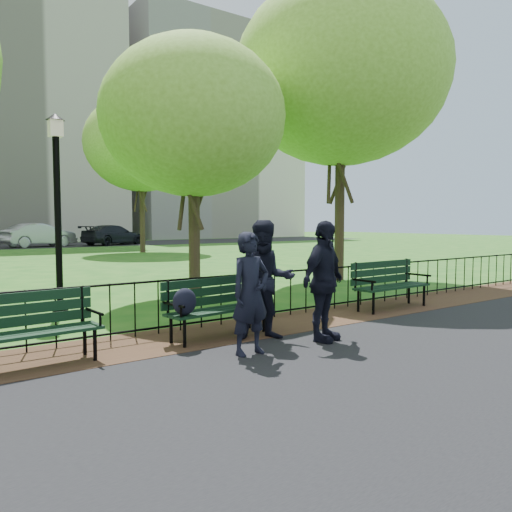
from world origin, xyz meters
TOP-DOWN VIEW (x-y plane):
  - ground at (0.00, 0.00)m, footprint 120.00×120.00m
  - dirt_strip at (0.00, 1.50)m, footprint 60.00×1.60m
  - iron_fence at (0.00, 2.00)m, footprint 24.06×0.06m
  - apartment_east at (26.00, 48.00)m, footprint 20.00×15.00m
  - park_bench_main at (-0.57, 1.21)m, footprint 1.86×0.75m
  - park_bench_left_a at (-3.16, 1.26)m, footprint 1.85×0.68m
  - park_bench_right_a at (3.97, 1.40)m, footprint 1.95×0.65m
  - lamppost at (-1.77, 5.02)m, footprint 0.36×0.36m
  - tree_near_e at (1.54, 5.40)m, footprint 4.50×4.50m
  - tree_mid_e at (6.88, 5.73)m, footprint 6.59×6.59m
  - tree_far_e at (7.44, 22.54)m, footprint 6.61×6.61m
  - person_left at (-0.49, 0.11)m, footprint 0.64×0.43m
  - person_mid at (0.22, 0.69)m, footprint 1.02×0.80m
  - person_right at (0.87, 0.09)m, footprint 1.17×0.76m
  - sedan_silver at (3.86, 32.76)m, footprint 5.40×3.21m
  - sedan_dark at (9.30, 32.64)m, footprint 5.72×4.04m

SIDE VIEW (x-z plane):
  - ground at x=0.00m, z-range 0.00..0.00m
  - dirt_strip at x=0.00m, z-range 0.01..0.02m
  - iron_fence at x=0.00m, z-range 0.00..1.00m
  - park_bench_left_a at x=-3.16m, z-range 0.07..1.11m
  - park_bench_main at x=-0.57m, z-range 0.10..1.13m
  - park_bench_right_a at x=3.97m, z-range 0.08..1.17m
  - sedan_dark at x=9.30m, z-range 0.01..1.55m
  - sedan_silver at x=3.86m, z-range 0.01..1.69m
  - person_left at x=-0.49m, z-range 0.01..1.71m
  - person_right at x=0.87m, z-range 0.01..1.86m
  - person_mid at x=0.22m, z-range 0.01..1.87m
  - lamppost at x=-1.77m, z-range 0.18..4.17m
  - tree_near_e at x=1.54m, z-range 1.22..7.49m
  - tree_mid_e at x=6.88m, z-range 1.78..10.97m
  - tree_far_e at x=7.44m, z-range 1.79..11.01m
  - apartment_east at x=26.00m, z-range 0.00..24.00m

